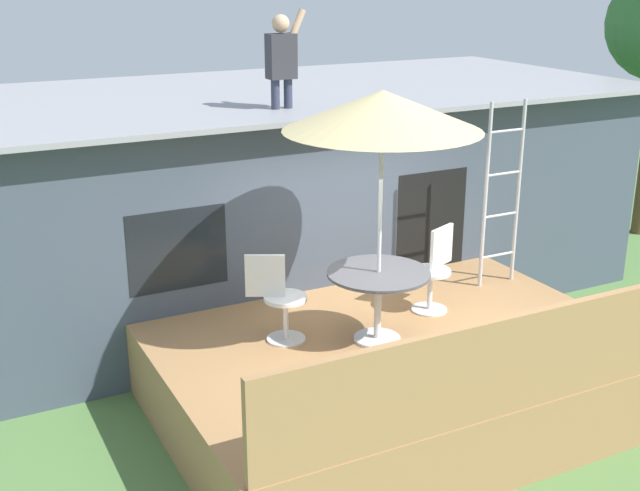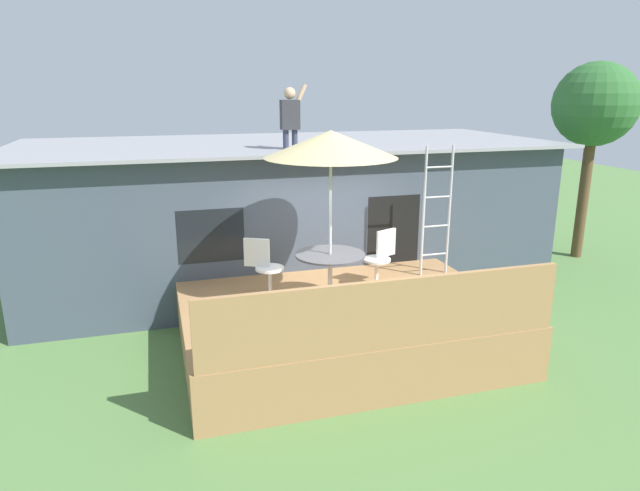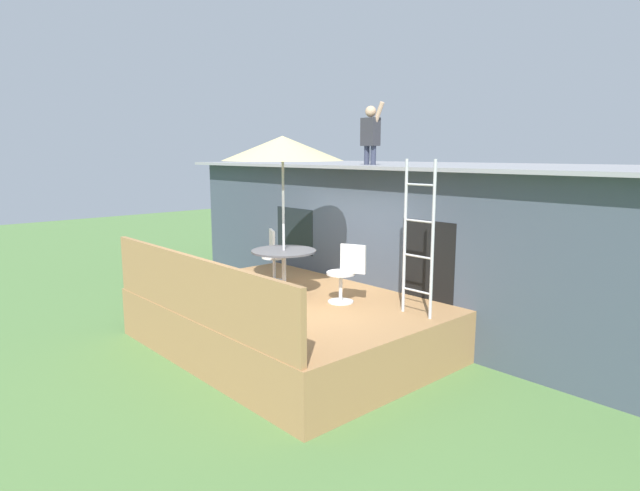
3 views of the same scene
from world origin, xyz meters
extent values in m
plane|color=#567F42|center=(0.00, 0.00, 0.00)|extent=(40.00, 40.00, 0.00)
cube|color=#424C5B|center=(0.00, 3.60, 1.40)|extent=(10.00, 4.00, 2.81)
cube|color=#99999E|center=(0.00, 3.60, 2.84)|extent=(10.50, 4.50, 0.06)
cube|color=black|center=(-1.78, 1.61, 1.55)|extent=(1.10, 0.03, 0.90)
cube|color=black|center=(1.49, 1.61, 1.05)|extent=(1.00, 0.03, 2.00)
cube|color=#A87A4C|center=(0.00, 0.00, 0.40)|extent=(4.79, 3.43, 0.80)
cube|color=#A87A4C|center=(0.00, -1.66, 1.25)|extent=(4.69, 0.08, 0.90)
cylinder|color=silver|center=(-0.19, 0.07, 0.82)|extent=(0.48, 0.48, 0.03)
cylinder|color=silver|center=(-0.19, 0.07, 1.17)|extent=(0.07, 0.07, 0.71)
cylinder|color=#4C4C51|center=(-0.19, 0.07, 1.53)|extent=(1.04, 1.04, 0.03)
cylinder|color=silver|center=(-0.19, 0.07, 2.00)|extent=(0.04, 0.04, 2.40)
cone|color=beige|center=(-0.19, 0.07, 3.15)|extent=(1.90, 1.90, 0.38)
cylinder|color=silver|center=(1.67, 0.80, 1.90)|extent=(0.04, 0.04, 2.20)
cylinder|color=silver|center=(2.15, 0.80, 1.90)|extent=(0.04, 0.04, 2.20)
cylinder|color=silver|center=(1.91, 0.80, 1.15)|extent=(0.48, 0.03, 0.03)
cylinder|color=silver|center=(1.91, 0.80, 1.65)|extent=(0.48, 0.03, 0.03)
cylinder|color=silver|center=(1.91, 0.80, 2.15)|extent=(0.48, 0.03, 0.03)
cylinder|color=silver|center=(1.91, 0.80, 2.65)|extent=(0.48, 0.03, 0.03)
cylinder|color=#33384C|center=(-0.35, 2.16, 3.04)|extent=(0.10, 0.10, 0.34)
cylinder|color=#33384C|center=(-0.19, 2.16, 3.04)|extent=(0.10, 0.10, 0.34)
cube|color=#333338|center=(-0.27, 2.16, 3.46)|extent=(0.32, 0.20, 0.50)
sphere|color=tan|center=(-0.27, 2.16, 3.82)|extent=(0.20, 0.20, 0.20)
cylinder|color=tan|center=(-0.09, 2.16, 3.76)|extent=(0.26, 0.08, 0.44)
cylinder|color=silver|center=(-1.02, 0.50, 0.81)|extent=(0.40, 0.40, 0.02)
cylinder|color=silver|center=(-1.02, 0.50, 1.03)|extent=(0.06, 0.06, 0.44)
cylinder|color=silver|center=(-1.02, 0.50, 1.26)|extent=(0.44, 0.44, 0.04)
cube|color=silver|center=(-1.20, 0.59, 1.50)|extent=(0.37, 0.22, 0.44)
cylinder|color=silver|center=(0.71, 0.46, 0.81)|extent=(0.40, 0.40, 0.02)
cylinder|color=silver|center=(0.71, 0.46, 1.03)|extent=(0.06, 0.06, 0.44)
cylinder|color=silver|center=(0.71, 0.46, 1.26)|extent=(0.44, 0.44, 0.04)
cube|color=silver|center=(0.90, 0.54, 1.50)|extent=(0.38, 0.20, 0.44)
cylinder|color=brown|center=(6.99, 3.16, 1.59)|extent=(0.24, 0.24, 3.18)
sphere|color=#2D662D|center=(6.99, 3.16, 3.55)|extent=(1.87, 1.87, 1.87)
camera|label=1|loc=(-4.17, -6.42, 4.42)|focal=45.88mm
camera|label=2|loc=(-2.59, -7.50, 3.91)|focal=31.52mm
camera|label=3|loc=(6.43, -5.13, 3.07)|focal=29.97mm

